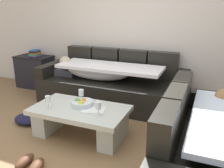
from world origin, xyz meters
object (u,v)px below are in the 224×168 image
Objects in this scene: couch_along_wall at (110,84)px; side_cabinet at (35,71)px; pair_of_shoes at (30,164)px; couch_near_window at (212,150)px; crumpled_garment at (28,119)px; open_magazine at (93,110)px; coffee_table at (80,118)px; wine_glass_far_back at (81,93)px; wine_glass_near_left at (48,100)px; wine_glass_near_right at (98,106)px; book_stack_on_cabinet at (35,53)px; fruit_bowl at (82,103)px.

side_cabinet is (-1.76, 0.23, -0.01)m from couch_along_wall.
couch_near_window is at bearing 16.05° from pair_of_shoes.
crumpled_garment reaches higher than pair_of_shoes.
crumpled_garment is at bearing 166.08° from open_magazine.
coffee_table is 7.23× the size of wine_glass_far_back.
couch_near_window reaches higher than wine_glass_near_left.
coffee_table is at bearing 161.50° from wine_glass_near_right.
book_stack_on_cabinet reaches higher than coffee_table.
coffee_table is 2.31m from side_cabinet.
side_cabinet is (-1.85, 1.33, -0.10)m from fruit_bowl.
side_cabinet is at bearing 144.26° from fruit_bowl.
coffee_table is at bearing 79.20° from couch_near_window.
pair_of_shoes is (1.70, -2.17, -0.28)m from side_cabinet.
fruit_bowl is at bearing 77.09° from couch_near_window.
coffee_table is 3.00× the size of crumpled_garment.
wine_glass_near_right is 0.42× the size of crumpled_garment.
open_magazine is 1.24× the size of book_stack_on_cabinet.
crumpled_garment is (-0.72, 0.80, 0.01)m from pair_of_shoes.
couch_along_wall is at bearing -7.31° from side_cabinet.
wine_glass_far_back is at bearing -89.87° from couch_along_wall.
couch_near_window is 1.91m from wine_glass_near_left.
fruit_bowl is 0.18m from wine_glass_far_back.
wine_glass_near_left is at bearing -125.54° from wine_glass_far_back.
wine_glass_near_left and wine_glass_near_right have the same top height.
pair_of_shoes is at bearing -52.02° from side_cabinet.
wine_glass_far_back is 2.09m from book_stack_on_cabinet.
book_stack_on_cabinet is (0.05, -0.00, 0.38)m from side_cabinet.
couch_near_window is at bearing -26.69° from book_stack_on_cabinet.
wine_glass_far_back is 0.73× the size of book_stack_on_cabinet.
fruit_bowl reaches higher than crumpled_garment.
couch_near_window is 1.79m from pair_of_shoes.
fruit_bowl is at bearing 3.17° from crumpled_garment.
couch_near_window is 11.01× the size of wine_glass_near_right.
coffee_table is at bearing -37.67° from book_stack_on_cabinet.
couch_near_window reaches higher than wine_glass_far_back.
crumpled_garment is at bearing -54.68° from side_cabinet.
couch_near_window is 6.53× the size of fruit_bowl.
pair_of_shoes is at bearing 106.05° from couch_near_window.
wine_glass_near_left is at bearing 86.03° from couch_near_window.
book_stack_on_cabinet is at bearing -0.50° from side_cabinet.
side_cabinet reaches higher than coffee_table.
open_magazine is at bearing -0.71° from crumpled_garment.
book_stack_on_cabinet reaches higher than crumpled_garment.
couch_along_wall is 1.76m from book_stack_on_cabinet.
couch_near_window reaches higher than open_magazine.
wine_glass_near_left reaches higher than open_magazine.
wine_glass_near_right is at bearing -5.55° from crumpled_garment.
open_magazine is at bearing -35.65° from wine_glass_far_back.
couch_near_window is 5.61× the size of pair_of_shoes.
fruit_bowl is at bearing -57.77° from wine_glass_far_back.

